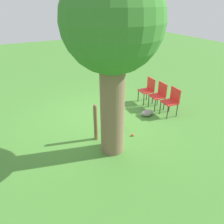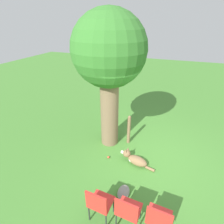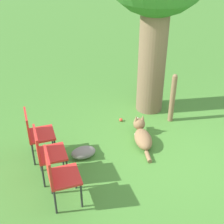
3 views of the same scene
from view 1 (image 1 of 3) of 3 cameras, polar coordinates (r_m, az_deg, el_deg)
The scene contains 9 objects.
ground_plane at distance 6.67m, azimuth -3.41°, elevation -2.45°, with size 30.00×30.00×0.00m, color #478433.
oak_tree at distance 4.42m, azimuth 0.11°, elevation 20.77°, with size 2.01×2.01×3.96m.
dog at distance 6.47m, azimuth 1.20°, elevation -2.05°, with size 0.44×1.04×0.40m.
fence_post at distance 5.62m, azimuth -4.31°, elevation -2.64°, with size 0.10×0.10×1.02m.
red_chair_0 at distance 7.80m, azimuth 9.37°, elevation 6.04°, with size 0.45×0.47×0.89m.
red_chair_1 at distance 7.42m, azimuth 12.22°, elevation 4.65°, with size 0.45×0.47×0.89m.
red_chair_2 at distance 7.07m, azimuth 15.35°, elevation 3.10°, with size 0.45×0.47×0.89m.
tennis_ball at distance 6.00m, azimuth 5.45°, elevation -5.96°, with size 0.07×0.07×0.07m.
garden_rock at distance 7.04m, azimuth 9.13°, elevation -0.23°, with size 0.42×0.27×0.18m.
Camera 1 is at (2.35, 5.28, 3.34)m, focal length 35.00 mm.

